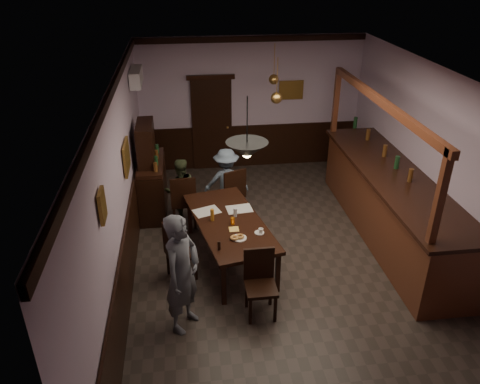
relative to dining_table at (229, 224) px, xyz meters
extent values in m
cube|color=#2D2621|center=(0.90, -0.23, -0.69)|extent=(5.00, 8.00, 0.01)
cube|color=white|center=(0.90, -0.23, 2.31)|extent=(5.00, 8.00, 0.01)
cube|color=#C6ACC8|center=(0.90, 3.77, 0.81)|extent=(5.00, 0.01, 3.00)
cube|color=#C6ACC8|center=(-1.60, -0.23, 0.81)|extent=(0.01, 8.00, 3.00)
cube|color=#C6ACC8|center=(3.40, -0.23, 0.81)|extent=(0.01, 8.00, 3.00)
cube|color=black|center=(0.00, 0.00, 0.03)|extent=(1.44, 2.36, 0.06)
cube|color=black|center=(-0.20, -1.09, -0.34)|extent=(0.07, 0.07, 0.69)
cube|color=black|center=(0.62, -0.91, -0.34)|extent=(0.07, 0.07, 0.69)
cube|color=black|center=(-0.62, 0.91, -0.34)|extent=(0.07, 0.07, 0.69)
cube|color=black|center=(0.20, 1.09, -0.34)|extent=(0.07, 0.07, 0.69)
cube|color=black|center=(-0.72, 1.23, -0.20)|extent=(0.48, 0.48, 0.05)
cube|color=black|center=(-0.71, 1.02, 0.09)|extent=(0.46, 0.07, 0.54)
cube|color=black|center=(-0.55, 1.42, -0.45)|extent=(0.04, 0.04, 0.46)
cube|color=black|center=(-0.92, 1.40, -0.45)|extent=(0.04, 0.04, 0.46)
cube|color=black|center=(-0.53, 1.05, -0.45)|extent=(0.04, 0.04, 0.46)
cube|color=black|center=(-0.90, 1.03, -0.45)|extent=(0.04, 0.04, 0.46)
cube|color=black|center=(0.16, 1.41, -0.20)|extent=(0.60, 0.60, 0.05)
cube|color=black|center=(0.24, 1.23, 0.09)|extent=(0.43, 0.22, 0.54)
cube|color=black|center=(0.25, 1.66, -0.45)|extent=(0.04, 0.04, 0.46)
cube|color=black|center=(-0.08, 1.51, -0.45)|extent=(0.04, 0.04, 0.46)
cube|color=black|center=(0.40, 1.32, -0.45)|extent=(0.04, 0.04, 0.46)
cube|color=black|center=(0.06, 1.17, -0.45)|extent=(0.04, 0.04, 0.46)
cube|color=black|center=(0.29, -1.37, -0.23)|extent=(0.43, 0.43, 0.05)
cube|color=black|center=(0.29, -1.17, 0.05)|extent=(0.43, 0.04, 0.51)
cube|color=black|center=(0.12, -1.54, -0.47)|extent=(0.04, 0.04, 0.44)
cube|color=black|center=(0.47, -1.54, -0.47)|extent=(0.04, 0.04, 0.44)
cube|color=black|center=(0.12, -1.20, -0.47)|extent=(0.04, 0.04, 0.44)
cube|color=black|center=(0.47, -1.19, -0.47)|extent=(0.04, 0.04, 0.44)
cube|color=black|center=(-0.79, -0.37, -0.24)|extent=(0.54, 0.54, 0.05)
cube|color=black|center=(-0.96, -0.44, 0.03)|extent=(0.19, 0.40, 0.49)
cube|color=black|center=(-0.57, -0.47, -0.47)|extent=(0.04, 0.04, 0.42)
cube|color=black|center=(-0.69, -0.16, -0.47)|extent=(0.04, 0.04, 0.42)
cube|color=black|center=(-0.89, -0.59, -0.47)|extent=(0.04, 0.04, 0.42)
cube|color=black|center=(-1.01, -0.28, -0.47)|extent=(0.04, 0.04, 0.42)
imported|color=#585C65|center=(-0.76, -1.44, 0.18)|extent=(0.69, 0.75, 1.73)
imported|color=#3E492B|center=(-0.76, 1.42, -0.07)|extent=(0.70, 0.61, 1.24)
imported|color=slate|center=(0.12, 1.61, -0.03)|extent=(0.88, 0.54, 1.32)
cube|color=silver|center=(-0.34, 0.33, 0.07)|extent=(0.50, 0.43, 0.01)
cube|color=silver|center=(0.21, 0.35, 0.07)|extent=(0.45, 0.34, 0.01)
cube|color=#FFCC5D|center=(0.05, -0.27, 0.07)|extent=(0.18, 0.18, 0.00)
cylinder|color=white|center=(0.42, -0.42, 0.07)|extent=(0.15, 0.15, 0.01)
imported|color=white|center=(0.44, -0.44, 0.11)|extent=(0.09, 0.09, 0.07)
cylinder|color=white|center=(0.10, -0.54, 0.07)|extent=(0.22, 0.22, 0.01)
torus|color=#C68C47|center=(0.02, -0.56, 0.10)|extent=(0.13, 0.13, 0.04)
torus|color=#C68C47|center=(0.11, -0.54, 0.10)|extent=(0.13, 0.13, 0.04)
cylinder|color=orange|center=(0.04, -0.12, 0.12)|extent=(0.07, 0.07, 0.12)
cylinder|color=#BF721E|center=(-0.27, 0.04, 0.16)|extent=(0.06, 0.06, 0.20)
cylinder|color=silver|center=(0.11, 0.12, 0.14)|extent=(0.06, 0.06, 0.15)
cylinder|color=black|center=(-0.23, -0.79, 0.13)|extent=(0.04, 0.04, 0.14)
cube|color=black|center=(-1.30, 1.83, -0.20)|extent=(0.49, 1.37, 0.98)
cube|color=black|center=(-1.30, 1.83, 0.34)|extent=(0.47, 1.32, 0.08)
cube|color=black|center=(-1.35, 1.83, 0.73)|extent=(0.29, 0.88, 0.78)
cube|color=#552716|center=(2.90, 0.42, -0.10)|extent=(0.95, 4.43, 1.16)
cube|color=black|center=(2.88, 0.42, 0.50)|extent=(1.05, 4.54, 0.06)
cube|color=#552716|center=(2.48, 0.42, 1.79)|extent=(0.10, 4.33, 0.12)
cube|color=#552716|center=(2.48, -1.69, 1.16)|extent=(0.10, 0.10, 1.37)
cube|color=#552716|center=(2.48, 2.53, 1.16)|extent=(0.10, 0.10, 1.37)
cube|color=black|center=(0.00, 3.72, 0.36)|extent=(0.90, 0.06, 2.10)
cube|color=white|center=(-1.48, 2.67, 1.76)|extent=(0.20, 0.85, 0.30)
cube|color=olive|center=(-1.56, -1.83, 1.46)|extent=(0.04, 0.28, 0.36)
cube|color=olive|center=(-1.56, 0.57, 1.01)|extent=(0.04, 0.62, 0.48)
cube|color=olive|center=(1.80, 3.73, 1.11)|extent=(0.55, 0.04, 0.42)
cylinder|color=black|center=(0.17, -0.78, 1.96)|extent=(0.02, 0.02, 0.72)
cone|color=black|center=(0.17, -0.78, 1.60)|extent=(0.56, 0.56, 0.22)
sphere|color=#FFD88C|center=(0.17, -0.78, 1.55)|extent=(0.12, 0.12, 0.12)
cylinder|color=#BF8C3F|center=(1.00, 1.46, 1.96)|extent=(0.02, 0.02, 0.70)
cone|color=#BF8C3F|center=(1.00, 1.46, 1.61)|extent=(0.20, 0.20, 0.22)
sphere|color=#FFD88C|center=(1.00, 1.46, 1.56)|extent=(0.12, 0.12, 0.12)
cylinder|color=#BF8C3F|center=(1.20, 2.75, 1.96)|extent=(0.02, 0.02, 0.70)
cone|color=#BF8C3F|center=(1.20, 2.75, 1.61)|extent=(0.20, 0.20, 0.22)
sphere|color=#FFD88C|center=(1.20, 2.75, 1.56)|extent=(0.12, 0.12, 0.12)
camera|label=1|loc=(-0.63, -6.39, 3.94)|focal=35.00mm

